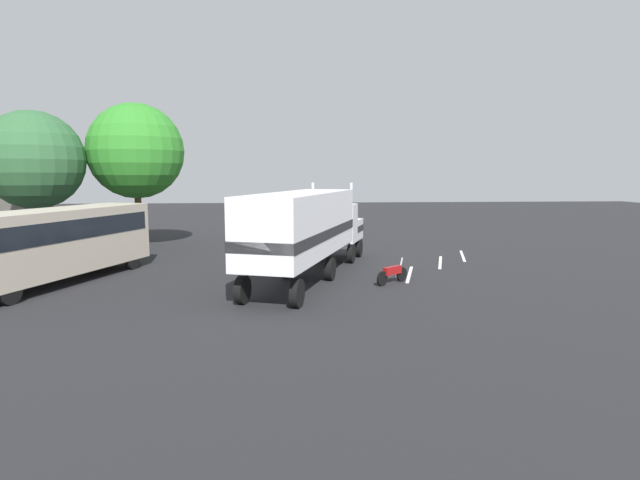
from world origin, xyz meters
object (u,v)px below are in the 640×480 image
Objects in this scene: parked_bus at (54,239)px; tree_left at (34,160)px; motorcycle at (392,273)px; tree_center at (136,151)px; semi_truck at (308,226)px; person_bystander at (258,253)px.

tree_left is (9.15, 4.72, 3.75)m from parked_bus.
tree_center is (13.03, 14.60, 6.00)m from motorcycle.
parked_bus is at bearing 91.31° from semi_truck.
tree_center is at bearing 42.23° from person_bystander.
tree_center is (11.58, 10.84, 3.95)m from semi_truck.
parked_bus is 1.16× the size of tree_center.
semi_truck is 8.69× the size of person_bystander.
motorcycle is (-1.19, -15.28, -1.58)m from parked_bus.
semi_truck is 4.52m from motorcycle.
tree_left is at bearing 116.51° from tree_center.
parked_bus reaches higher than motorcycle.
parked_bus is at bearing 176.69° from tree_center.
tree_left reaches higher than motorcycle.
semi_truck is 16.35m from tree_center.
person_bystander is 16.03m from tree_left.
parked_bus is 12.66m from tree_center.
parked_bus is at bearing 106.12° from person_bystander.
semi_truck is 18.80m from tree_left.
parked_bus is 1.27× the size of tree_left.
tree_center is at bearing 43.09° from semi_truck.
semi_truck is 11.53m from parked_bus.
motorcycle is at bearing -111.10° from semi_truck.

